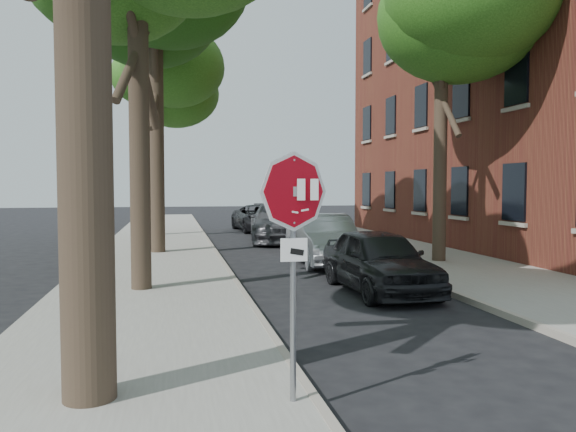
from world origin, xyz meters
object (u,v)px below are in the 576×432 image
at_px(car_c, 277,223).
at_px(tree_right, 440,24).
at_px(stop_sign, 294,228).
at_px(car_b, 323,239).
at_px(tree_mid_b, 155,19).
at_px(car_d, 260,218).
at_px(car_a, 379,260).
at_px(tree_far, 153,81).

bearing_deg(car_c, tree_right, -58.33).
distance_m(stop_sign, car_b, 11.41).
bearing_deg(tree_mid_b, car_b, -33.20).
bearing_deg(tree_mid_b, car_d, 61.63).
distance_m(stop_sign, tree_right, 13.23).
relative_size(car_a, car_b, 0.91).
relative_size(tree_mid_b, car_a, 2.48).
distance_m(tree_far, car_a, 17.16).
bearing_deg(car_b, stop_sign, -105.14).
bearing_deg(car_d, tree_far, -160.44).
xyz_separation_m(tree_mid_b, car_b, (5.02, -3.29, -7.24)).
relative_size(tree_far, car_a, 2.23).
bearing_deg(car_a, car_b, 88.85).
bearing_deg(tree_mid_b, stop_sign, -83.05).
distance_m(car_a, car_c, 11.68).
height_order(stop_sign, tree_far, tree_far).
bearing_deg(tree_far, tree_right, -51.66).
relative_size(tree_mid_b, car_c, 1.86).
bearing_deg(car_a, tree_right, 48.37).
xyz_separation_m(tree_far, car_a, (5.32, -14.96, -6.50)).
xyz_separation_m(tree_far, car_c, (5.20, -3.28, -6.40)).
height_order(stop_sign, car_b, stop_sign).
bearing_deg(car_d, stop_sign, -101.94).
relative_size(tree_mid_b, car_d, 2.07).
bearing_deg(car_b, car_c, 92.77).
distance_m(car_b, car_d, 12.59).
relative_size(tree_mid_b, tree_right, 1.11).
height_order(stop_sign, car_d, stop_sign).
height_order(car_b, car_c, car_c).
bearing_deg(tree_far, car_a, -70.42).
height_order(tree_far, car_d, tree_far).
bearing_deg(stop_sign, tree_far, 95.46).
xyz_separation_m(car_a, car_b, (0.00, 4.68, 0.04)).
relative_size(tree_right, car_a, 2.23).
distance_m(tree_mid_b, tree_right, 9.34).
height_order(car_a, car_c, car_c).
relative_size(tree_right, car_b, 2.03).
height_order(stop_sign, car_c, stop_sign).
bearing_deg(car_d, car_a, -93.93).
bearing_deg(car_c, tree_far, 155.06).
bearing_deg(car_c, tree_mid_b, -135.58).
xyz_separation_m(stop_sign, car_c, (3.18, 17.86, -1.14)).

